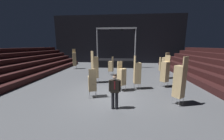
{
  "coord_description": "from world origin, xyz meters",
  "views": [
    {
      "loc": [
        0.94,
        -7.15,
        2.98
      ],
      "look_at": [
        0.23,
        0.91,
        1.4
      ],
      "focal_mm": 20.23,
      "sensor_mm": 36.0,
      "label": 1
    }
  ],
  "objects_px": {
    "chair_stack_front_right": "(122,76)",
    "chair_stack_mid_left": "(74,59)",
    "chair_stack_rear_right": "(165,71)",
    "chair_stack_rear_left": "(92,83)",
    "stage_riser": "(117,62)",
    "chair_stack_mid_right": "(137,73)",
    "man_with_tie": "(115,90)",
    "chair_stack_front_left": "(162,66)",
    "chair_stack_rear_centre": "(95,67)",
    "chair_stack_mid_centre": "(165,66)",
    "chair_stack_aisle_left": "(111,66)",
    "chair_stack_aisle_right": "(180,81)"
  },
  "relations": [
    {
      "from": "stage_riser",
      "to": "chair_stack_aisle_left",
      "type": "xyz_separation_m",
      "value": [
        -0.27,
        -5.78,
        0.37
      ]
    },
    {
      "from": "stage_riser",
      "to": "chair_stack_rear_left",
      "type": "height_order",
      "value": "stage_riser"
    },
    {
      "from": "chair_stack_mid_centre",
      "to": "chair_stack_aisle_right",
      "type": "distance_m",
      "value": 5.4
    },
    {
      "from": "chair_stack_front_right",
      "to": "chair_stack_aisle_right",
      "type": "xyz_separation_m",
      "value": [
        2.9,
        -1.8,
        0.25
      ]
    },
    {
      "from": "stage_riser",
      "to": "chair_stack_front_right",
      "type": "height_order",
      "value": "stage_riser"
    },
    {
      "from": "stage_riser",
      "to": "chair_stack_aisle_right",
      "type": "bearing_deg",
      "value": -72.62
    },
    {
      "from": "chair_stack_aisle_left",
      "to": "chair_stack_aisle_right",
      "type": "xyz_separation_m",
      "value": [
        4.03,
        -6.23,
        0.29
      ]
    },
    {
      "from": "chair_stack_aisle_left",
      "to": "chair_stack_front_right",
      "type": "bearing_deg",
      "value": -153.13
    },
    {
      "from": "stage_riser",
      "to": "chair_stack_rear_left",
      "type": "xyz_separation_m",
      "value": [
        -0.81,
        -11.46,
        0.29
      ]
    },
    {
      "from": "chair_stack_rear_right",
      "to": "chair_stack_rear_left",
      "type": "bearing_deg",
      "value": 80.42
    },
    {
      "from": "chair_stack_rear_left",
      "to": "chair_stack_rear_centre",
      "type": "bearing_deg",
      "value": 79.83
    },
    {
      "from": "chair_stack_mid_centre",
      "to": "chair_stack_rear_right",
      "type": "relative_size",
      "value": 1.04
    },
    {
      "from": "chair_stack_front_right",
      "to": "chair_stack_mid_left",
      "type": "relative_size",
      "value": 0.77
    },
    {
      "from": "chair_stack_front_right",
      "to": "chair_stack_rear_right",
      "type": "xyz_separation_m",
      "value": [
        3.1,
        1.04,
        0.17
      ]
    },
    {
      "from": "man_with_tie",
      "to": "chair_stack_aisle_right",
      "type": "height_order",
      "value": "chair_stack_aisle_right"
    },
    {
      "from": "chair_stack_rear_left",
      "to": "chair_stack_aisle_right",
      "type": "distance_m",
      "value": 4.61
    },
    {
      "from": "chair_stack_rear_right",
      "to": "chair_stack_aisle_left",
      "type": "xyz_separation_m",
      "value": [
        -4.22,
        3.39,
        -0.21
      ]
    },
    {
      "from": "chair_stack_mid_left",
      "to": "chair_stack_rear_right",
      "type": "relative_size",
      "value": 1.11
    },
    {
      "from": "chair_stack_front_left",
      "to": "chair_stack_mid_right",
      "type": "xyz_separation_m",
      "value": [
        -2.99,
        -4.67,
        0.25
      ]
    },
    {
      "from": "man_with_tie",
      "to": "chair_stack_mid_left",
      "type": "relative_size",
      "value": 0.66
    },
    {
      "from": "chair_stack_front_left",
      "to": "chair_stack_mid_left",
      "type": "relative_size",
      "value": 0.7
    },
    {
      "from": "chair_stack_front_right",
      "to": "chair_stack_rear_centre",
      "type": "distance_m",
      "value": 2.74
    },
    {
      "from": "chair_stack_mid_left",
      "to": "chair_stack_mid_right",
      "type": "height_order",
      "value": "chair_stack_mid_left"
    },
    {
      "from": "stage_riser",
      "to": "chair_stack_mid_left",
      "type": "xyz_separation_m",
      "value": [
        -5.28,
        -2.69,
        0.71
      ]
    },
    {
      "from": "chair_stack_front_right",
      "to": "chair_stack_aisle_right",
      "type": "bearing_deg",
      "value": 103.95
    },
    {
      "from": "chair_stack_rear_left",
      "to": "chair_stack_aisle_right",
      "type": "relative_size",
      "value": 0.69
    },
    {
      "from": "chair_stack_rear_centre",
      "to": "chair_stack_front_right",
      "type": "bearing_deg",
      "value": 14.96
    },
    {
      "from": "chair_stack_rear_right",
      "to": "stage_riser",
      "type": "bearing_deg",
      "value": -11.86
    },
    {
      "from": "chair_stack_mid_right",
      "to": "chair_stack_rear_left",
      "type": "height_order",
      "value": "chair_stack_mid_right"
    },
    {
      "from": "man_with_tie",
      "to": "chair_stack_front_left",
      "type": "distance_m",
      "value": 8.79
    },
    {
      "from": "chair_stack_mid_left",
      "to": "chair_stack_mid_centre",
      "type": "bearing_deg",
      "value": 133.84
    },
    {
      "from": "man_with_tie",
      "to": "chair_stack_rear_right",
      "type": "relative_size",
      "value": 0.74
    },
    {
      "from": "chair_stack_aisle_right",
      "to": "chair_stack_rear_right",
      "type": "bearing_deg",
      "value": 48.39
    },
    {
      "from": "stage_riser",
      "to": "chair_stack_mid_right",
      "type": "relative_size",
      "value": 2.4
    },
    {
      "from": "chair_stack_mid_centre",
      "to": "stage_riser",
      "type": "bearing_deg",
      "value": 96.5
    },
    {
      "from": "chair_stack_front_right",
      "to": "chair_stack_mid_right",
      "type": "distance_m",
      "value": 1.15
    },
    {
      "from": "chair_stack_mid_right",
      "to": "chair_stack_aisle_left",
      "type": "bearing_deg",
      "value": -158.31
    },
    {
      "from": "man_with_tie",
      "to": "chair_stack_rear_right",
      "type": "height_order",
      "value": "chair_stack_rear_right"
    },
    {
      "from": "chair_stack_front_right",
      "to": "chair_stack_mid_left",
      "type": "xyz_separation_m",
      "value": [
        -6.14,
        7.52,
        0.29
      ]
    },
    {
      "from": "chair_stack_front_left",
      "to": "chair_stack_aisle_left",
      "type": "relative_size",
      "value": 0.95
    },
    {
      "from": "chair_stack_mid_centre",
      "to": "chair_stack_rear_left",
      "type": "distance_m",
      "value": 7.31
    },
    {
      "from": "stage_riser",
      "to": "chair_stack_front_left",
      "type": "height_order",
      "value": "stage_riser"
    },
    {
      "from": "stage_riser",
      "to": "chair_stack_aisle_left",
      "type": "bearing_deg",
      "value": -92.64
    },
    {
      "from": "chair_stack_front_left",
      "to": "chair_stack_mid_centre",
      "type": "xyz_separation_m",
      "value": [
        -0.17,
        -1.58,
        0.29
      ]
    },
    {
      "from": "chair_stack_rear_centre",
      "to": "chair_stack_aisle_right",
      "type": "xyz_separation_m",
      "value": [
        5.06,
        -3.46,
        -0.04
      ]
    },
    {
      "from": "man_with_tie",
      "to": "chair_stack_mid_centre",
      "type": "height_order",
      "value": "chair_stack_mid_centre"
    },
    {
      "from": "stage_riser",
      "to": "chair_stack_rear_left",
      "type": "bearing_deg",
      "value": -94.02
    },
    {
      "from": "chair_stack_front_left",
      "to": "chair_stack_rear_centre",
      "type": "xyz_separation_m",
      "value": [
        -6.21,
        -3.44,
        0.38
      ]
    },
    {
      "from": "chair_stack_front_right",
      "to": "chair_stack_mid_left",
      "type": "bearing_deg",
      "value": -95.01
    },
    {
      "from": "chair_stack_mid_right",
      "to": "chair_stack_aisle_left",
      "type": "height_order",
      "value": "chair_stack_mid_right"
    }
  ]
}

